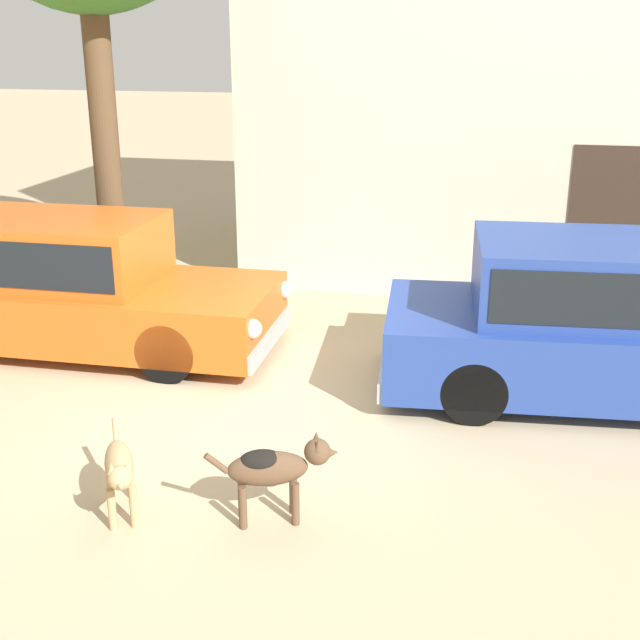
% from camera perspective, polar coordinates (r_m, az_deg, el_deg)
% --- Properties ---
extents(ground_plane, '(80.00, 80.00, 0.00)m').
position_cam_1_polar(ground_plane, '(8.04, -5.88, -6.13)').
color(ground_plane, tan).
extents(parked_sedan_nearest, '(4.56, 1.73, 1.49)m').
position_cam_1_polar(parked_sedan_nearest, '(9.75, -16.69, 2.42)').
color(parked_sedan_nearest, '#D15619').
rests_on(parked_sedan_nearest, ground_plane).
extents(parked_sedan_second, '(4.47, 2.10, 1.56)m').
position_cam_1_polar(parked_sedan_second, '(8.47, 18.47, -0.02)').
color(parked_sedan_second, navy).
rests_on(parked_sedan_second, ground_plane).
extents(stray_dog_spotted, '(0.54, 0.95, 0.63)m').
position_cam_1_polar(stray_dog_spotted, '(6.34, -13.61, -9.90)').
color(stray_dog_spotted, tan).
rests_on(stray_dog_spotted, ground_plane).
extents(stray_dog_tan, '(0.95, 0.42, 0.68)m').
position_cam_1_polar(stray_dog_tan, '(6.13, -3.11, -10.03)').
color(stray_dog_tan, brown).
rests_on(stray_dog_tan, ground_plane).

